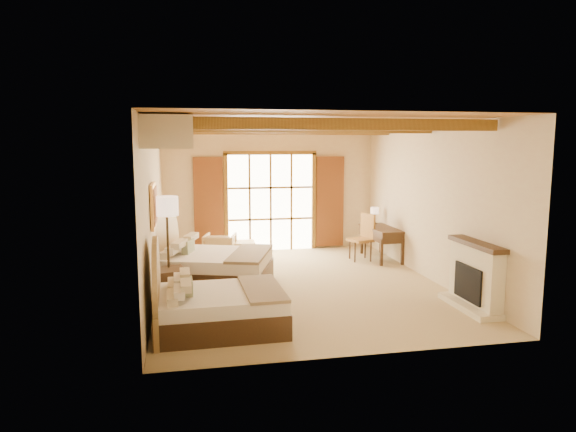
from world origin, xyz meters
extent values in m
plane|color=#CFB887|center=(0.00, 0.00, 0.00)|extent=(7.00, 7.00, 0.00)
plane|color=beige|center=(0.00, 3.50, 1.60)|extent=(5.50, 0.00, 5.50)
plane|color=beige|center=(-2.75, 0.00, 1.60)|extent=(0.00, 7.00, 7.00)
plane|color=beige|center=(2.75, 0.00, 1.60)|extent=(0.00, 7.00, 7.00)
plane|color=#B67B36|center=(0.00, 0.00, 3.20)|extent=(7.00, 7.00, 0.00)
cube|color=white|center=(0.00, 3.46, 1.25)|extent=(2.20, 0.02, 2.50)
cube|color=brown|center=(-1.60, 3.43, 1.25)|extent=(0.75, 0.06, 2.40)
cube|color=brown|center=(1.60, 3.43, 1.25)|extent=(0.75, 0.06, 2.40)
cube|color=#F2E2C3|center=(2.62, -2.00, 0.55)|extent=(0.25, 1.30, 1.10)
cube|color=black|center=(2.55, -2.00, 0.45)|extent=(0.18, 0.80, 0.60)
cube|color=#F2E2C3|center=(2.53, -2.00, 0.05)|extent=(0.45, 1.40, 0.10)
cube|color=#413018|center=(2.61, -2.00, 1.12)|extent=(0.30, 1.40, 0.08)
cube|color=#F0B059|center=(-2.71, -0.75, 1.75)|extent=(0.05, 0.95, 0.75)
cube|color=#C37337|center=(-2.68, -0.75, 1.75)|extent=(0.02, 0.82, 0.62)
cube|color=beige|center=(-2.40, -2.00, 2.95)|extent=(0.70, 1.40, 0.45)
cube|color=#413018|center=(-1.72, -2.14, 0.19)|extent=(1.96, 1.50, 0.38)
cube|color=white|center=(-1.72, -2.14, 0.48)|extent=(1.92, 1.47, 0.21)
cube|color=#977F62|center=(-1.06, -2.14, 0.59)|extent=(0.61, 1.50, 0.05)
cube|color=#939D76|center=(-2.16, -2.14, 0.70)|extent=(0.12, 0.40, 0.23)
cube|color=#413018|center=(-1.67, 0.30, 0.21)|extent=(2.57, 2.23, 0.42)
cube|color=white|center=(-1.67, 0.30, 0.54)|extent=(2.51, 2.19, 0.23)
cube|color=#977F62|center=(-0.94, 0.30, 0.66)|extent=(1.14, 1.79, 0.05)
cube|color=#939D76|center=(-2.17, 0.30, 0.78)|extent=(0.26, 0.46, 0.25)
cube|color=#413018|center=(-2.48, -0.71, 0.31)|extent=(0.65, 0.65, 0.63)
cylinder|color=#312716|center=(-2.50, -0.59, 0.02)|extent=(0.27, 0.27, 0.03)
cylinder|color=#312716|center=(-2.50, -0.59, 0.83)|extent=(0.04, 0.04, 1.61)
cylinder|color=beige|center=(-2.50, -0.59, 1.72)|extent=(0.40, 0.40, 0.33)
imported|color=tan|center=(-1.40, 2.43, 0.33)|extent=(0.87, 0.89, 0.66)
cube|color=tan|center=(-0.83, 2.63, 0.20)|extent=(0.59, 0.59, 0.41)
cube|color=#413018|center=(2.46, 1.88, 0.75)|extent=(0.69, 1.47, 0.05)
cube|color=#413018|center=(2.46, 1.88, 0.62)|extent=(0.67, 1.43, 0.23)
cube|color=#AB7442|center=(1.91, 1.84, 0.49)|extent=(0.63, 0.63, 0.07)
cube|color=#AB7442|center=(2.13, 1.84, 0.82)|extent=(0.21, 0.48, 0.60)
cylinder|color=#312716|center=(2.50, 2.48, 0.79)|extent=(0.12, 0.12, 0.02)
cylinder|color=#312716|center=(2.50, 2.48, 0.93)|extent=(0.02, 0.02, 0.29)
cylinder|color=beige|center=(2.50, 2.48, 1.11)|extent=(0.21, 0.21, 0.16)
camera|label=1|loc=(-2.17, -9.67, 2.80)|focal=32.00mm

